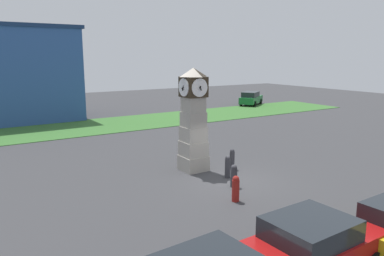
{
  "coord_description": "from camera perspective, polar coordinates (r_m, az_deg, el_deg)",
  "views": [
    {
      "loc": [
        -10.23,
        -12.91,
        5.63
      ],
      "look_at": [
        -0.21,
        2.92,
        2.01
      ],
      "focal_mm": 35.0,
      "sensor_mm": 36.0,
      "label": 1
    }
  ],
  "objects": [
    {
      "name": "ground_plane",
      "position": [
        17.41,
        5.79,
        -7.98
      ],
      "size": [
        89.79,
        89.79,
        0.0
      ],
      "primitive_type": "plane",
      "color": "#38383A"
    },
    {
      "name": "bollard_near_tower",
      "position": [
        18.96,
        6.13,
        -4.71
      ],
      "size": [
        0.25,
        0.25,
        1.06
      ],
      "color": "#333338",
      "rests_on": "ground_plane"
    },
    {
      "name": "car_near_tower",
      "position": [
        10.66,
        18.12,
        -16.56
      ],
      "size": [
        3.87,
        2.13,
        1.59
      ],
      "color": "#A51111",
      "rests_on": "ground_plane"
    },
    {
      "name": "clock_tower",
      "position": [
        18.31,
        0.21,
        0.94
      ],
      "size": [
        1.35,
        1.37,
        5.07
      ],
      "color": "#9C978D",
      "rests_on": "ground_plane"
    },
    {
      "name": "bollard_mid_row",
      "position": [
        17.67,
        5.45,
        -5.87
      ],
      "size": [
        0.26,
        0.26,
        1.06
      ],
      "color": "#333338",
      "rests_on": "ground_plane"
    },
    {
      "name": "grass_verge_far",
      "position": [
        31.18,
        -15.37,
        0.18
      ],
      "size": [
        53.87,
        6.99,
        0.04
      ],
      "primitive_type": "cube",
      "color": "#386B2D",
      "rests_on": "ground_plane"
    },
    {
      "name": "car_far_lot",
      "position": [
        43.96,
        8.96,
        4.5
      ],
      "size": [
        4.39,
        3.67,
        1.57
      ],
      "color": "#19602D",
      "rests_on": "ground_plane"
    },
    {
      "name": "bollard_end_row",
      "position": [
        14.92,
        6.67,
        -9.13
      ],
      "size": [
        0.29,
        0.29,
        1.04
      ],
      "color": "maroon",
      "rests_on": "ground_plane"
    },
    {
      "name": "bollard_far_row",
      "position": [
        16.48,
        6.4,
        -7.23
      ],
      "size": [
        0.3,
        0.3,
        1.01
      ],
      "color": "#333338",
      "rests_on": "ground_plane"
    }
  ]
}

